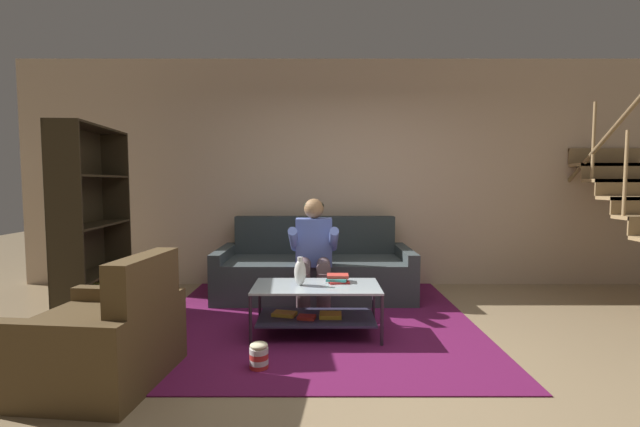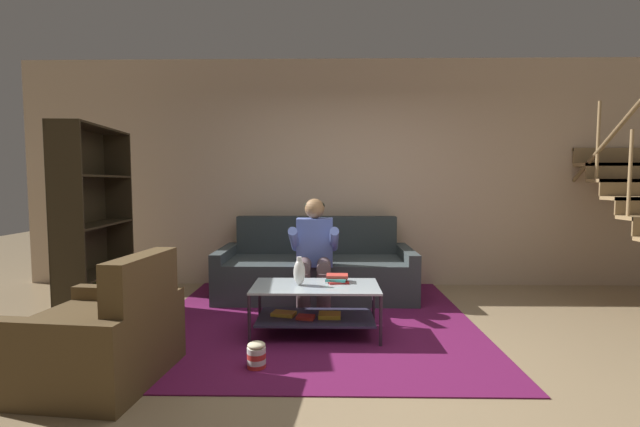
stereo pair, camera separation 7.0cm
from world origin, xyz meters
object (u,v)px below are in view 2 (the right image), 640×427
object	(u,v)px
person_seated_center	(314,249)
vase	(299,272)
couch	(316,271)
coffee_table	(315,302)
armchair	(100,340)
popcorn_tub	(256,355)
book_stack	(337,278)
bookshelf	(89,242)

from	to	relation	value
person_seated_center	vase	bearing A→B (deg)	-98.64
couch	coffee_table	size ratio (longest dim) A/B	2.04
armchair	popcorn_tub	xyz separation A→B (m)	(1.02, 0.20, -0.18)
coffee_table	armchair	size ratio (longest dim) A/B	1.10
person_seated_center	book_stack	world-z (taller)	person_seated_center
person_seated_center	coffee_table	size ratio (longest dim) A/B	1.06
coffee_table	book_stack	size ratio (longest dim) A/B	5.15
couch	book_stack	distance (m)	1.22
bookshelf	popcorn_tub	bearing A→B (deg)	-30.02
book_stack	bookshelf	world-z (taller)	bookshelf
book_stack	bookshelf	xyz separation A→B (m)	(-2.37, 0.21, 0.30)
bookshelf	vase	bearing A→B (deg)	-9.13
popcorn_tub	vase	bearing A→B (deg)	69.17
person_seated_center	bookshelf	xyz separation A→B (m)	(-2.14, -0.39, 0.13)
person_seated_center	armchair	xyz separation A→B (m)	(-1.39, -1.62, -0.36)
coffee_table	popcorn_tub	bearing A→B (deg)	-120.18
armchair	popcorn_tub	distance (m)	1.05
armchair	coffee_table	bearing A→B (deg)	32.17
coffee_table	book_stack	bearing A→B (deg)	32.29
coffee_table	vase	distance (m)	0.30
coffee_table	vase	xyz separation A→B (m)	(-0.14, 0.00, 0.27)
vase	popcorn_tub	world-z (taller)	vase
couch	book_stack	world-z (taller)	couch
popcorn_tub	person_seated_center	bearing A→B (deg)	75.21
couch	popcorn_tub	xyz separation A→B (m)	(-0.37, -2.00, -0.20)
person_seated_center	book_stack	bearing A→B (deg)	-69.71
couch	coffee_table	world-z (taller)	couch
vase	armchair	size ratio (longest dim) A/B	0.25
person_seated_center	coffee_table	bearing A→B (deg)	-87.77
couch	armchair	xyz separation A→B (m)	(-1.39, -2.20, -0.01)
couch	popcorn_tub	world-z (taller)	couch
person_seated_center	coffee_table	xyz separation A→B (m)	(0.03, -0.72, -0.35)
popcorn_tub	bookshelf	bearing A→B (deg)	149.98
vase	armchair	xyz separation A→B (m)	(-1.28, -0.90, -0.28)
couch	popcorn_tub	size ratio (longest dim) A/B	11.35
vase	popcorn_tub	size ratio (longest dim) A/B	1.26
book_stack	popcorn_tub	size ratio (longest dim) A/B	1.08
book_stack	armchair	distance (m)	1.92
book_stack	armchair	bearing A→B (deg)	-147.82
couch	coffee_table	xyz separation A→B (m)	(0.03, -1.31, -0.01)
couch	vase	bearing A→B (deg)	-94.80
book_stack	popcorn_tub	bearing A→B (deg)	-126.22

